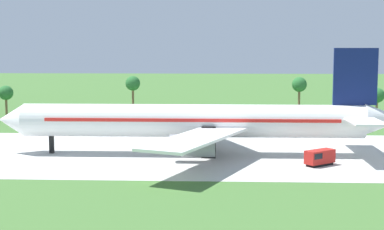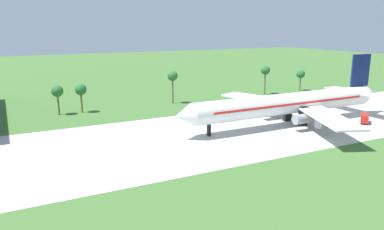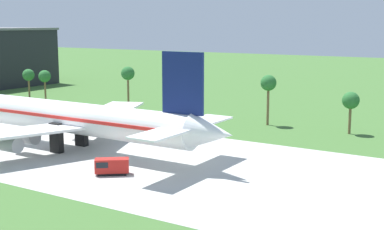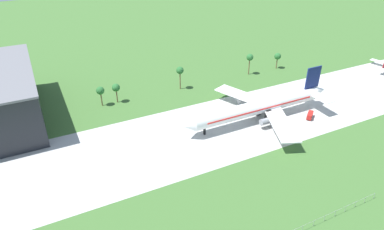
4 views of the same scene
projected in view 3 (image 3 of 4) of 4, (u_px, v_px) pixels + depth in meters
name	position (u px, v px, depth m)	size (l,w,h in m)	color
jet_airliner	(63.00, 117.00, 98.23)	(71.04, 53.15, 18.57)	white
baggage_tug	(111.00, 166.00, 81.60)	(5.28, 4.74, 2.52)	black
palm_tree_row	(146.00, 81.00, 138.56)	(101.29, 3.60, 11.61)	brown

